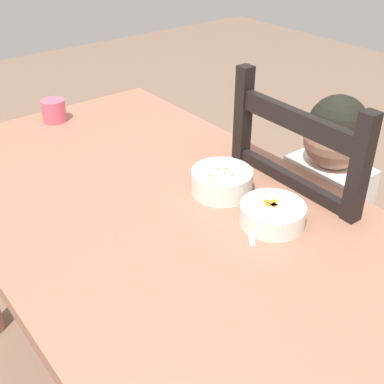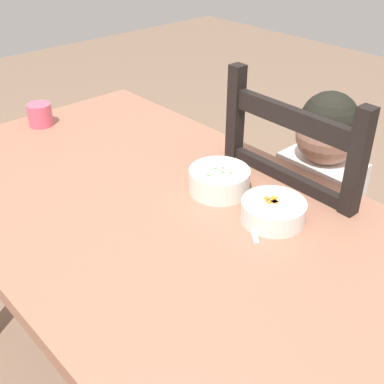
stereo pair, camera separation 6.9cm
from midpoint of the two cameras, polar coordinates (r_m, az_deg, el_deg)
dining_table at (r=1.25m, az=-5.27°, el=-5.71°), size 1.44×0.81×0.76m
dining_chair at (r=1.55m, az=11.63°, el=-6.19°), size 0.43×0.43×1.02m
child_figure at (r=1.45m, az=12.27°, el=-1.27°), size 0.32×0.31×0.96m
bowl_of_peas at (r=1.23m, az=1.56°, el=1.40°), size 0.15×0.15×0.06m
bowl_of_carrots at (r=1.13m, az=7.63°, el=-2.15°), size 0.15×0.15×0.05m
spoon at (r=1.14m, az=4.91°, el=-2.99°), size 0.12×0.10×0.01m
drinking_cup at (r=1.67m, az=-18.29°, el=8.46°), size 0.08×0.08×0.07m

